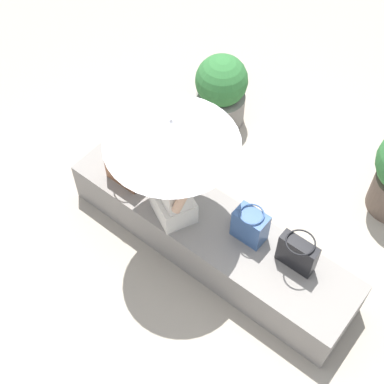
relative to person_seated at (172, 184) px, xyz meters
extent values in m
plane|color=#9E9384|center=(-0.29, -0.11, -0.80)|extent=(14.00, 14.00, 0.00)
cube|color=gray|center=(-0.29, -0.11, -0.59)|extent=(2.60, 0.61, 0.41)
cube|color=beige|center=(0.00, 0.00, -0.28)|extent=(0.43, 0.40, 0.22)
cube|color=beige|center=(0.00, 0.00, 0.07)|extent=(0.37, 0.32, 0.48)
sphere|color=tan|center=(0.00, 0.00, 0.41)|extent=(0.20, 0.20, 0.20)
cylinder|color=tan|center=(-0.18, 0.08, 0.10)|extent=(0.15, 0.21, 0.32)
cylinder|color=tan|center=(0.18, -0.08, 0.10)|extent=(0.15, 0.21, 0.32)
cylinder|color=#B7B7BC|center=(0.01, -0.03, 0.14)|extent=(0.02, 0.02, 1.05)
cone|color=silver|center=(0.01, -0.03, 0.55)|extent=(0.99, 0.99, 0.22)
sphere|color=#B7B7BC|center=(0.01, -0.03, 0.68)|extent=(0.03, 0.03, 0.03)
cube|color=brown|center=(0.54, -0.01, -0.21)|extent=(0.32, 0.16, 0.35)
torus|color=brown|center=(0.54, -0.01, -0.03)|extent=(0.23, 0.23, 0.01)
cube|color=black|center=(-1.03, -0.22, -0.24)|extent=(0.30, 0.10, 0.30)
torus|color=black|center=(-1.03, -0.22, -0.07)|extent=(0.22, 0.22, 0.01)
cube|color=#335184|center=(-0.61, -0.20, -0.24)|extent=(0.26, 0.16, 0.29)
torus|color=#335184|center=(-0.61, -0.20, -0.08)|extent=(0.20, 0.20, 0.01)
cylinder|color=gray|center=(0.58, -1.42, -0.64)|extent=(0.49, 0.49, 0.32)
sphere|color=#2D6B33|center=(0.58, -1.42, -0.28)|extent=(0.51, 0.51, 0.51)
camera|label=1|loc=(-1.74, 1.92, 3.37)|focal=52.11mm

